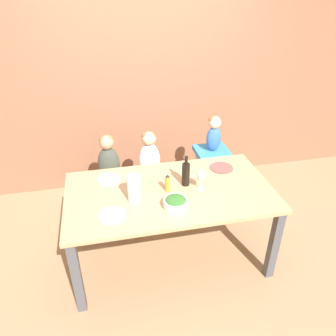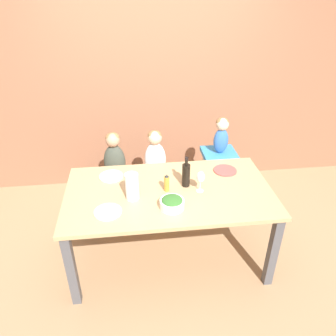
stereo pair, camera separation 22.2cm
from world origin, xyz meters
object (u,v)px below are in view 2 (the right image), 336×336
at_px(chair_far_left, 117,184).
at_px(dinner_plate_back_right, 225,170).
at_px(person_child_left, 114,156).
at_px(wine_glass_near, 201,177).
at_px(dinner_plate_front_left, 108,212).
at_px(wine_bottle, 186,174).
at_px(dinner_plate_back_left, 111,176).
at_px(salad_bowl_large, 172,203).
at_px(person_child_center, 155,154).
at_px(chair_far_center, 156,181).
at_px(chair_right_highchair, 219,164).
at_px(paper_towel_roll, 132,187).
at_px(person_baby_right, 221,133).

relative_size(chair_far_left, dinner_plate_back_right, 2.15).
xyz_separation_m(person_child_left, wine_glass_near, (0.74, -0.76, 0.16)).
bearing_deg(dinner_plate_back_right, dinner_plate_front_left, -155.07).
relative_size(wine_bottle, dinner_plate_back_left, 1.30).
bearing_deg(salad_bowl_large, person_child_center, 93.04).
bearing_deg(wine_bottle, chair_far_left, 133.65).
xyz_separation_m(chair_far_center, chair_right_highchair, (0.69, -0.00, 0.16)).
xyz_separation_m(paper_towel_roll, wine_glass_near, (0.57, 0.04, 0.02)).
relative_size(wine_glass_near, salad_bowl_large, 0.99).
height_order(paper_towel_roll, dinner_plate_front_left, paper_towel_roll).
bearing_deg(person_baby_right, dinner_plate_back_left, -158.56).
xyz_separation_m(chair_far_left, salad_bowl_large, (0.47, -0.96, 0.41)).
bearing_deg(wine_glass_near, person_baby_right, 63.68).
bearing_deg(person_child_left, paper_towel_roll, -77.98).
xyz_separation_m(person_child_center, dinner_plate_back_left, (-0.44, -0.44, 0.03)).
bearing_deg(wine_glass_near, wine_bottle, 136.99).
relative_size(person_child_center, person_baby_right, 1.34).
relative_size(person_baby_right, dinner_plate_back_left, 1.82).
bearing_deg(person_baby_right, dinner_plate_back_right, -99.30).
relative_size(person_baby_right, wine_glass_near, 2.05).
relative_size(person_child_left, dinner_plate_back_left, 2.44).
relative_size(chair_far_center, paper_towel_roll, 2.02).
bearing_deg(dinner_plate_front_left, wine_bottle, 24.46).
bearing_deg(chair_right_highchair, dinner_plate_front_left, -139.84).
distance_m(chair_far_center, dinner_plate_back_right, 0.86).
bearing_deg(person_child_left, chair_right_highchair, -0.05).
xyz_separation_m(person_baby_right, wine_glass_near, (-0.38, -0.76, -0.03)).
distance_m(chair_far_left, salad_bowl_large, 1.15).
distance_m(person_child_left, dinner_plate_back_left, 0.44).
bearing_deg(wine_bottle, salad_bowl_large, -118.15).
bearing_deg(wine_glass_near, chair_right_highchair, 63.64).
distance_m(chair_far_center, dinner_plate_front_left, 1.12).
distance_m(person_child_center, dinner_plate_back_left, 0.62).
bearing_deg(dinner_plate_back_right, person_child_center, 142.71).
xyz_separation_m(chair_far_center, dinner_plate_back_left, (-0.44, -0.44, 0.37)).
relative_size(chair_far_left, dinner_plate_front_left, 2.15).
xyz_separation_m(chair_far_left, person_baby_right, (1.11, 0.00, 0.53)).
bearing_deg(dinner_plate_back_left, person_child_left, 88.00).
height_order(chair_far_center, dinner_plate_front_left, dinner_plate_front_left).
bearing_deg(chair_right_highchair, person_child_left, 179.95).
height_order(wine_bottle, salad_bowl_large, wine_bottle).
xyz_separation_m(person_child_center, person_baby_right, (0.69, 0.00, 0.19)).
height_order(person_baby_right, dinner_plate_back_right, person_baby_right).
relative_size(chair_right_highchair, wine_bottle, 2.51).
bearing_deg(wine_glass_near, paper_towel_roll, -176.40).
height_order(chair_right_highchair, paper_towel_roll, paper_towel_roll).
relative_size(wine_glass_near, dinner_plate_front_left, 0.89).
bearing_deg(chair_far_center, paper_towel_roll, -107.55).
height_order(chair_far_center, chair_right_highchair, chair_right_highchair).
bearing_deg(dinner_plate_front_left, chair_far_center, 65.05).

